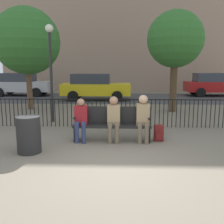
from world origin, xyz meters
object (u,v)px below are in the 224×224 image
tree_0 (27,41)px  backpack (159,133)px  parked_car_0 (95,86)px  parked_car_1 (215,84)px  trash_bin (29,135)px  parked_car_2 (21,84)px  seated_person_2 (143,116)px  tree_1 (175,40)px  lamp_post (50,58)px  park_bench (112,122)px  seated_person_1 (114,116)px  seated_person_0 (81,118)px

tree_0 → backpack: bearing=-43.9°
parked_car_0 → parked_car_1: bearing=17.1°
backpack → trash_bin: 3.34m
parked_car_2 → trash_bin: 13.28m
backpack → parked_car_0: bearing=106.6°
seated_person_2 → parked_car_1: bearing=62.2°
tree_0 → tree_1: size_ratio=1.07×
parked_car_2 → lamp_post: bearing=-62.0°
park_bench → lamp_post: 3.71m
tree_1 → parked_car_0: 6.18m
seated_person_2 → parked_car_2: 13.74m
lamp_post → backpack: bearing=-33.6°
backpack → parked_car_2: size_ratio=0.10×
backpack → tree_0: bearing=136.1°
seated_person_2 → trash_bin: size_ratio=1.47×
parked_car_2 → tree_0: bearing=-64.7°
tree_1 → trash_bin: size_ratio=5.18×
seated_person_1 → lamp_post: (-2.31, 2.45, 1.61)m
backpack → lamp_post: size_ratio=0.13×
tree_0 → trash_bin: 7.19m
seated_person_0 → tree_1: size_ratio=0.26×
seated_person_1 → parked_car_0: bearing=99.0°
seated_person_0 → tree_0: 6.75m
lamp_post → parked_car_1: (9.16, 9.07, -1.46)m
trash_bin → parked_car_0: bearing=87.0°
backpack → seated_person_1: bearing=-175.0°
backpack → tree_1: tree_1 is taller
seated_person_1 → lamp_post: lamp_post is taller
park_bench → seated_person_1: 0.23m
seated_person_2 → parked_car_0: parked_car_0 is taller
seated_person_0 → backpack: 2.14m
park_bench → parked_car_0: (-1.38, 8.84, 0.34)m
seated_person_1 → tree_0: 7.20m
park_bench → seated_person_2: seated_person_2 is taller
parked_car_0 → seated_person_2: bearing=-76.2°
park_bench → parked_car_2: parked_car_2 is taller
seated_person_0 → tree_1: tree_1 is taller
seated_person_2 → parked_car_1: 13.03m
seated_person_1 → tree_1: bearing=62.3°
park_bench → seated_person_1: bearing=-70.7°
tree_1 → parked_car_1: size_ratio=1.06×
seated_person_0 → tree_0: tree_0 is taller
seated_person_1 → seated_person_2: size_ratio=0.97×
tree_1 → parked_car_2: tree_1 is taller
backpack → tree_1: bearing=74.3°
seated_person_0 → parked_car_2: bearing=118.5°
seated_person_2 → tree_1: size_ratio=0.28×
park_bench → parked_car_1: parked_car_1 is taller
seated_person_2 → parked_car_1: size_ratio=0.30×
seated_person_1 → parked_car_2: parked_car_2 is taller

